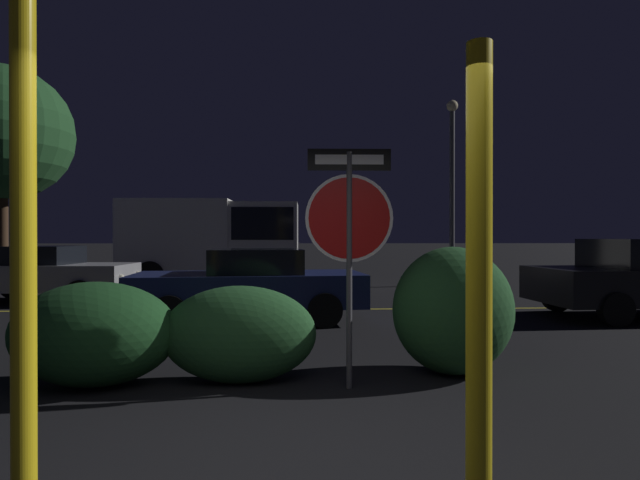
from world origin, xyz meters
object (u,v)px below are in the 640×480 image
yellow_pole_right (479,277)px  street_lamp (452,176)px  yellow_pole_left (23,195)px  stop_sign (349,220)px  tree_0 (3,133)px  passing_car_2 (250,284)px  delivery_truck (217,237)px  passing_car_1 (43,273)px  hedge_bush_1 (95,334)px  hedge_bush_2 (239,334)px  hedge_bush_3 (453,310)px

yellow_pole_right → street_lamp: street_lamp is taller
yellow_pole_left → stop_sign: bearing=51.9°
tree_0 → yellow_pole_right: bearing=-53.3°
passing_car_2 → delivery_truck: size_ratio=0.80×
passing_car_2 → delivery_truck: delivery_truck is taller
stop_sign → passing_car_1: stop_sign is taller
yellow_pole_left → passing_car_2: size_ratio=0.81×
hedge_bush_1 → street_lamp: size_ratio=0.29×
yellow_pole_right → passing_car_1: 11.79m
yellow_pole_left → passing_car_2: (0.52, 6.58, -1.08)m
yellow_pole_right → street_lamp: (3.90, 13.05, 2.21)m
yellow_pole_right → tree_0: (-11.65, 15.63, 3.99)m
hedge_bush_1 → delivery_truck: delivery_truck is taller
yellow_pole_left → yellow_pole_right: size_ratio=1.34×
stop_sign → delivery_truck: (-3.12, 10.88, -0.16)m
yellow_pole_left → hedge_bush_1: size_ratio=2.07×
yellow_pole_left → yellow_pole_right: yellow_pole_left is taller
hedge_bush_1 → yellow_pole_right: bearing=-38.6°
street_lamp → tree_0: size_ratio=0.77×
yellow_pole_left → delivery_truck: yellow_pole_left is taller
hedge_bush_2 → passing_car_2: 3.91m
yellow_pole_right → hedge_bush_3: yellow_pole_right is taller
hedge_bush_2 → hedge_bush_3: 2.39m
delivery_truck → tree_0: tree_0 is taller
hedge_bush_2 → passing_car_2: size_ratio=0.38×
delivery_truck → street_lamp: (7.52, -0.14, 1.97)m
stop_sign → yellow_pole_right: bearing=-76.5°
yellow_pole_left → hedge_bush_1: yellow_pole_left is taller
yellow_pole_left → tree_0: bearing=120.3°
street_lamp → passing_car_2: bearing=-131.3°
hedge_bush_3 → tree_0: bearing=133.9°
hedge_bush_1 → hedge_bush_2: size_ratio=1.04×
hedge_bush_2 → delivery_truck: delivery_truck is taller
yellow_pole_left → delivery_truck: (-1.19, 13.33, -0.20)m
street_lamp → tree_0: 15.87m
yellow_pole_left → hedge_bush_1: 3.01m
yellow_pole_left → street_lamp: (6.33, 13.19, 1.77)m
yellow_pole_right → tree_0: size_ratio=0.34×
yellow_pole_right → hedge_bush_1: size_ratio=1.55×
stop_sign → hedge_bush_1: (-2.64, 0.20, -1.18)m
stop_sign → passing_car_1: bearing=134.4°
hedge_bush_1 → passing_car_2: passing_car_2 is taller
street_lamp → tree_0: (-15.56, 2.58, 1.77)m
stop_sign → passing_car_2: size_ratio=0.56×
hedge_bush_1 → delivery_truck: 10.74m
yellow_pole_left → hedge_bush_2: bearing=73.8°
hedge_bush_2 → tree_0: bearing=127.4°
hedge_bush_1 → passing_car_1: bearing=120.1°
stop_sign → yellow_pole_right: (0.50, -2.31, -0.40)m
hedge_bush_2 → street_lamp: bearing=62.2°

